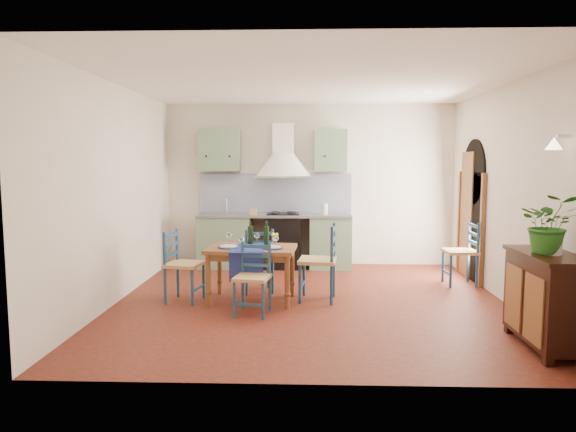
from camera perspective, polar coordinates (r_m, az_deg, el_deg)
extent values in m
plane|color=#3F180D|center=(6.75, 2.53, -9.47)|extent=(5.00, 5.00, 0.00)
cube|color=silver|center=(9.01, 2.42, 3.45)|extent=(5.00, 0.04, 2.80)
cube|color=slate|center=(8.91, -6.97, -2.83)|extent=(0.90, 0.60, 0.88)
cube|color=slate|center=(8.81, 4.68, -2.90)|extent=(0.70, 0.60, 0.88)
cube|color=black|center=(8.81, -0.53, -2.88)|extent=(0.60, 0.58, 0.88)
cube|color=gray|center=(8.76, -1.51, 0.10)|extent=(2.60, 0.64, 0.04)
cube|color=silver|center=(8.85, -7.01, 0.09)|extent=(0.45, 0.40, 0.03)
cylinder|color=silver|center=(9.01, -6.85, 1.18)|extent=(0.02, 0.02, 0.26)
cube|color=black|center=(8.75, -0.53, 0.26)|extent=(0.55, 0.48, 0.02)
cube|color=black|center=(8.94, -1.48, -5.36)|extent=(2.60, 0.50, 0.08)
cube|color=#0A1357|center=(9.00, -1.41, 2.56)|extent=(2.65, 0.05, 0.68)
cube|color=slate|center=(8.95, -7.61, 7.23)|extent=(0.70, 0.34, 0.70)
cube|color=slate|center=(8.84, 4.73, 7.28)|extent=(0.55, 0.34, 0.70)
cone|color=white|center=(8.76, -0.52, 5.67)|extent=(0.96, 0.96, 0.40)
cube|color=white|center=(8.86, -0.50, 8.59)|extent=(0.36, 0.30, 0.50)
cube|color=silver|center=(7.01, 23.51, 2.23)|extent=(0.04, 5.00, 2.80)
cube|color=black|center=(8.37, 19.74, -1.05)|extent=(0.03, 1.00, 1.65)
cylinder|color=black|center=(8.31, 19.95, 4.61)|extent=(0.03, 1.00, 1.00)
cube|color=brown|center=(7.85, 20.77, -1.53)|extent=(0.06, 0.06, 1.65)
cube|color=brown|center=(8.87, 18.53, -0.62)|extent=(0.06, 0.06, 1.65)
cube|color=brown|center=(8.55, 19.24, 0.16)|extent=(0.04, 0.55, 1.96)
cylinder|color=silver|center=(5.70, 28.40, 7.80)|extent=(0.15, 0.04, 0.04)
cone|color=#FFEDC6|center=(5.65, 27.45, 7.16)|extent=(0.16, 0.16, 0.12)
cube|color=silver|center=(6.95, -18.50, 2.39)|extent=(0.04, 5.00, 2.80)
cube|color=white|center=(6.58, 2.65, 14.78)|extent=(5.00, 5.00, 0.01)
cube|color=brown|center=(6.63, -4.08, -3.71)|extent=(1.17, 0.82, 0.05)
cube|color=brown|center=(6.64, -4.08, -4.26)|extent=(1.05, 0.70, 0.08)
cylinder|color=brown|center=(6.50, -8.86, -7.14)|extent=(0.07, 0.07, 0.66)
cylinder|color=brown|center=(7.09, -7.60, -6.03)|extent=(0.07, 0.07, 0.66)
cylinder|color=brown|center=(6.33, -0.09, -7.43)|extent=(0.07, 0.07, 0.66)
cylinder|color=brown|center=(6.93, 0.44, -6.25)|extent=(0.07, 0.07, 0.66)
cube|color=navy|center=(6.58, -4.15, -3.53)|extent=(0.48, 0.87, 0.01)
cube|color=navy|center=(6.28, -4.67, -5.69)|extent=(0.42, 0.04, 0.38)
cylinder|color=navy|center=(6.58, -6.63, -3.44)|extent=(0.28, 0.28, 0.01)
cylinder|color=silver|center=(6.58, -6.63, -3.36)|extent=(0.22, 0.22, 0.01)
cylinder|color=navy|center=(6.49, -1.78, -3.55)|extent=(0.28, 0.28, 0.01)
cylinder|color=silver|center=(6.48, -1.78, -3.46)|extent=(0.22, 0.22, 0.01)
cylinder|color=black|center=(6.79, -4.21, -1.90)|extent=(0.07, 0.07, 0.32)
cylinder|color=black|center=(6.75, -2.42, -1.92)|extent=(0.07, 0.07, 0.32)
cylinder|color=white|center=(6.71, -1.52, -2.84)|extent=(0.05, 0.05, 0.10)
sphere|color=yellow|center=(6.69, -1.52, -2.08)|extent=(0.10, 0.10, 0.10)
cylinder|color=navy|center=(6.04, -5.98, -9.23)|extent=(0.03, 0.03, 0.43)
cylinder|color=navy|center=(6.30, -5.06, -6.63)|extent=(0.03, 0.03, 0.85)
cylinder|color=navy|center=(5.95, -2.82, -9.44)|extent=(0.03, 0.03, 0.43)
cylinder|color=navy|center=(6.22, -2.04, -6.79)|extent=(0.03, 0.03, 0.85)
cube|color=tan|center=(6.09, -3.98, -6.84)|extent=(0.46, 0.46, 0.04)
cube|color=navy|center=(6.23, -3.57, -5.44)|extent=(0.36, 0.08, 0.04)
cube|color=navy|center=(6.21, -3.58, -4.42)|extent=(0.36, 0.08, 0.04)
cube|color=navy|center=(6.19, -3.59, -3.39)|extent=(0.36, 0.08, 0.04)
cube|color=navy|center=(6.01, -4.40, -9.77)|extent=(0.34, 0.08, 0.02)
cylinder|color=navy|center=(7.42, -2.23, -6.23)|extent=(0.04, 0.04, 0.46)
cylinder|color=navy|center=(7.03, -1.72, -5.09)|extent=(0.04, 0.04, 0.90)
cylinder|color=navy|center=(7.37, -4.99, -6.34)|extent=(0.04, 0.04, 0.46)
cylinder|color=navy|center=(6.97, -4.62, -5.20)|extent=(0.04, 0.04, 0.90)
cube|color=tan|center=(7.17, -3.40, -4.68)|extent=(0.51, 0.51, 0.04)
cube|color=navy|center=(6.97, -3.17, -3.94)|extent=(0.37, 0.12, 0.04)
cube|color=navy|center=(6.95, -3.18, -2.97)|extent=(0.37, 0.12, 0.04)
cube|color=navy|center=(6.93, -3.18, -2.00)|extent=(0.37, 0.12, 0.04)
cube|color=navy|center=(7.40, -3.61, -6.66)|extent=(0.35, 0.12, 0.02)
cylinder|color=navy|center=(6.60, -10.60, -7.82)|extent=(0.04, 0.04, 0.47)
cylinder|color=navy|center=(6.70, -13.54, -5.69)|extent=(0.04, 0.04, 0.92)
cylinder|color=navy|center=(6.93, -9.36, -7.13)|extent=(0.04, 0.04, 0.47)
cylinder|color=navy|center=(7.03, -12.19, -5.12)|extent=(0.04, 0.04, 0.92)
cube|color=tan|center=(6.78, -11.45, -5.28)|extent=(0.51, 0.51, 0.04)
cube|color=navy|center=(6.83, -12.88, -4.13)|extent=(0.10, 0.39, 0.05)
cube|color=navy|center=(6.81, -12.90, -3.11)|extent=(0.10, 0.39, 0.05)
cube|color=navy|center=(6.80, -12.93, -2.09)|extent=(0.10, 0.39, 0.05)
cube|color=navy|center=(6.77, -9.96, -7.89)|extent=(0.10, 0.37, 0.03)
cylinder|color=navy|center=(6.97, 1.78, -6.80)|extent=(0.04, 0.04, 0.51)
cylinder|color=navy|center=(6.88, 5.11, -4.91)|extent=(0.04, 0.04, 1.00)
cylinder|color=navy|center=(6.58, 1.34, -7.57)|extent=(0.04, 0.04, 0.51)
cylinder|color=navy|center=(6.49, 4.87, -5.57)|extent=(0.04, 0.04, 1.00)
cube|color=tan|center=(6.70, 3.28, -4.96)|extent=(0.52, 0.52, 0.04)
cube|color=navy|center=(6.66, 5.01, -3.82)|extent=(0.08, 0.42, 0.05)
cube|color=navy|center=(6.63, 5.02, -2.68)|extent=(0.08, 0.42, 0.05)
cube|color=navy|center=(6.62, 5.03, -1.54)|extent=(0.08, 0.42, 0.05)
cube|color=navy|center=(6.79, 1.57, -7.63)|extent=(0.08, 0.40, 0.03)
cylinder|color=navy|center=(8.11, 16.83, -5.34)|extent=(0.04, 0.04, 0.48)
cylinder|color=navy|center=(8.19, 19.41, -3.69)|extent=(0.04, 0.04, 0.94)
cylinder|color=navy|center=(7.76, 17.63, -5.88)|extent=(0.04, 0.04, 0.48)
cylinder|color=navy|center=(7.84, 20.31, -4.14)|extent=(0.04, 0.04, 0.94)
cube|color=tan|center=(7.95, 18.58, -3.76)|extent=(0.45, 0.45, 0.04)
cube|color=navy|center=(7.99, 19.89, -2.81)|extent=(0.04, 0.40, 0.05)
cube|color=navy|center=(7.97, 19.92, -1.92)|extent=(0.04, 0.40, 0.05)
cube|color=navy|center=(7.96, 19.95, -1.02)|extent=(0.04, 0.40, 0.05)
cube|color=navy|center=(7.95, 17.21, -5.97)|extent=(0.04, 0.38, 0.03)
cube|color=black|center=(5.59, 26.89, -8.21)|extent=(0.45, 1.00, 0.82)
cube|color=black|center=(5.51, 27.10, -3.91)|extent=(0.50, 1.05, 0.04)
cube|color=brown|center=(5.31, 25.64, -9.34)|extent=(0.02, 0.38, 0.63)
cube|color=brown|center=(5.72, 23.78, -8.18)|extent=(0.02, 0.38, 0.63)
cube|color=black|center=(5.27, 26.94, -14.19)|extent=(0.08, 0.08, 0.08)
cube|color=black|center=(6.03, 23.36, -11.47)|extent=(0.08, 0.08, 0.08)
cube|color=black|center=(6.17, 26.44, -11.23)|extent=(0.08, 0.08, 0.08)
imported|color=#225E1C|center=(5.42, 27.07, -0.80)|extent=(0.63, 0.59, 0.57)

